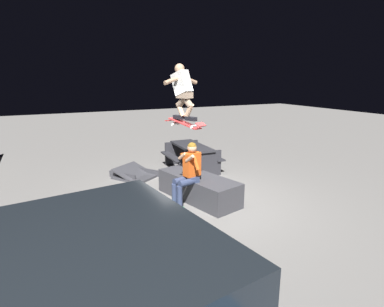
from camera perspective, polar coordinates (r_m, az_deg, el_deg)
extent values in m
plane|color=slate|center=(6.99, 1.04, -8.71)|extent=(40.00, 40.00, 0.00)
cube|color=#38383D|center=(7.02, 1.16, -6.23)|extent=(2.16, 1.23, 0.54)
cube|color=#2D3856|center=(6.59, 0.00, -4.57)|extent=(0.32, 0.20, 0.12)
cube|color=#D15119|center=(6.50, 0.00, -1.97)|extent=(0.28, 0.38, 0.50)
sphere|color=tan|center=(6.41, 0.00, 1.04)|extent=(0.20, 0.20, 0.20)
sphere|color=brown|center=(6.41, 0.00, 1.22)|extent=(0.19, 0.19, 0.19)
cylinder|color=#D15119|center=(6.30, 0.75, -1.78)|extent=(0.20, 0.12, 0.29)
cylinder|color=tan|center=(6.27, -0.42, -0.91)|extent=(0.25, 0.13, 0.19)
cylinder|color=#D15119|center=(6.59, -1.52, -1.07)|extent=(0.20, 0.12, 0.29)
cylinder|color=tan|center=(6.45, -1.78, -0.50)|extent=(0.25, 0.13, 0.19)
cylinder|color=#2D3856|center=(6.41, -0.86, -5.29)|extent=(0.23, 0.42, 0.14)
cylinder|color=#2D3856|center=(6.39, -2.25, -8.11)|extent=(0.11, 0.11, 0.50)
cube|color=#2D9E66|center=(6.46, -2.58, -10.26)|extent=(0.16, 0.28, 0.08)
cylinder|color=#2D3856|center=(6.54, -1.86, -4.89)|extent=(0.23, 0.42, 0.14)
cylinder|color=#2D3856|center=(6.53, -3.23, -7.65)|extent=(0.11, 0.11, 0.50)
cube|color=#2D9E66|center=(6.60, -3.55, -9.76)|extent=(0.16, 0.28, 0.08)
cube|color=#B72D2D|center=(6.45, -1.34, 5.55)|extent=(0.81, 0.45, 0.17)
cube|color=#B72D2D|center=(6.77, -4.02, 6.09)|extent=(0.18, 0.23, 0.03)
cube|color=#B72D2D|center=(6.14, 1.61, 5.32)|extent=(0.18, 0.23, 0.08)
cube|color=#99999E|center=(6.65, -3.03, 5.57)|extent=(0.11, 0.17, 0.04)
cylinder|color=white|center=(6.60, -3.60, 5.28)|extent=(0.06, 0.05, 0.05)
cylinder|color=white|center=(6.72, -2.46, 5.44)|extent=(0.06, 0.05, 0.05)
cube|color=#99999E|center=(6.26, 0.46, 5.07)|extent=(0.11, 0.17, 0.04)
cylinder|color=white|center=(6.20, -0.11, 4.76)|extent=(0.06, 0.05, 0.05)
cylinder|color=white|center=(6.33, 1.03, 4.94)|extent=(0.06, 0.05, 0.05)
cube|color=black|center=(6.56, -2.45, 6.66)|extent=(0.28, 0.18, 0.08)
cube|color=black|center=(6.31, -0.19, 6.38)|extent=(0.28, 0.18, 0.08)
cylinder|color=tan|center=(6.51, -2.13, 8.02)|extent=(0.26, 0.17, 0.31)
cylinder|color=#736150|center=(6.44, -1.70, 9.75)|extent=(0.36, 0.23, 0.33)
cylinder|color=tan|center=(6.33, -0.54, 7.86)|extent=(0.26, 0.17, 0.31)
cylinder|color=#736150|center=(6.36, -1.02, 9.70)|extent=(0.36, 0.23, 0.33)
cube|color=#736150|center=(6.39, -1.37, 10.62)|extent=(0.35, 0.29, 0.12)
cube|color=white|center=(6.44, -1.89, 12.77)|extent=(0.50, 0.36, 0.52)
sphere|color=tan|center=(6.49, -2.29, 15.25)|extent=(0.20, 0.20, 0.20)
cylinder|color=tan|center=(6.31, -3.50, 13.28)|extent=(0.23, 0.45, 0.19)
cylinder|color=tan|center=(6.61, -0.60, 13.32)|extent=(0.23, 0.45, 0.19)
cube|color=#38383D|center=(8.72, -10.15, -4.09)|extent=(1.35, 1.34, 0.06)
cube|color=#38383D|center=(8.70, -10.17, -3.67)|extent=(1.32, 1.32, 0.37)
cube|color=#38383D|center=(8.61, -12.63, -4.03)|extent=(0.75, 0.54, 0.18)
cube|color=#38383D|center=(8.81, -7.75, -3.42)|extent=(0.75, 0.54, 0.18)
cube|color=#28282D|center=(9.08, -0.10, 1.36)|extent=(1.72, 0.76, 0.06)
cube|color=#28282D|center=(8.95, -3.32, -0.83)|extent=(1.71, 0.30, 0.04)
cube|color=#28282D|center=(9.38, 2.98, -0.14)|extent=(1.71, 0.30, 0.04)
cube|color=#28282D|center=(9.86, -1.91, 0.19)|extent=(0.10, 1.10, 0.72)
cube|color=#28282D|center=(8.49, 2.01, -2.03)|extent=(0.10, 1.10, 0.72)
cylinder|color=#19512D|center=(4.67, -9.94, -15.50)|extent=(0.50, 0.50, 0.81)
cylinder|color=black|center=(4.47, -10.17, -10.63)|extent=(0.52, 0.52, 0.06)
cube|color=black|center=(2.55, -16.30, -19.77)|extent=(2.20, 1.82, 0.56)
cylinder|color=black|center=(4.55, -11.09, -17.89)|extent=(0.62, 0.30, 0.60)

